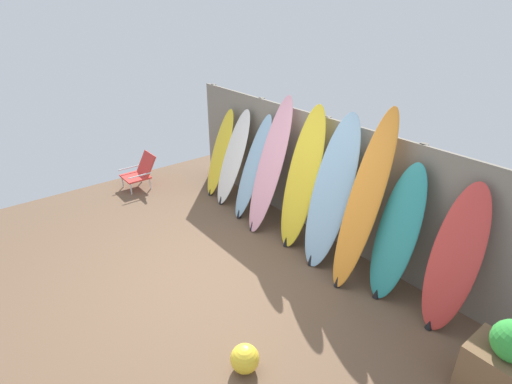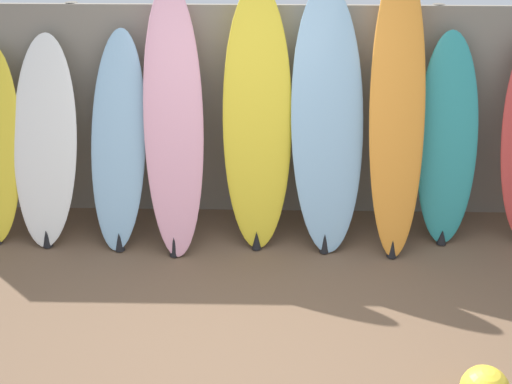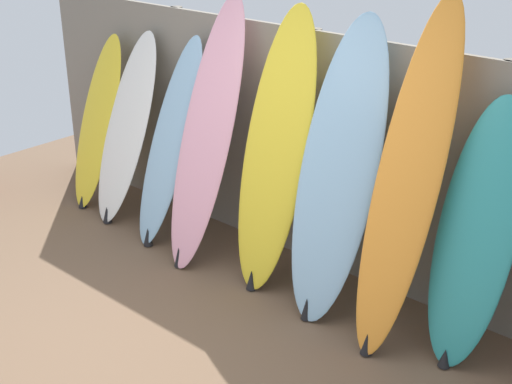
{
  "view_description": "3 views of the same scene",
  "coord_description": "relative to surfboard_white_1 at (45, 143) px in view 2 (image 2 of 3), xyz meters",
  "views": [
    {
      "loc": [
        3.6,
        -2.05,
        3.26
      ],
      "look_at": [
        -0.15,
        0.91,
        0.93
      ],
      "focal_mm": 28.0,
      "sensor_mm": 36.0,
      "label": 1
    },
    {
      "loc": [
        0.14,
        -3.59,
        2.98
      ],
      "look_at": [
        0.04,
        0.81,
        0.76
      ],
      "focal_mm": 50.0,
      "sensor_mm": 36.0,
      "label": 2
    },
    {
      "loc": [
        3.04,
        -2.05,
        2.77
      ],
      "look_at": [
        0.44,
        0.9,
        1.04
      ],
      "focal_mm": 50.0,
      "sensor_mm": 36.0,
      "label": 3
    }
  ],
  "objects": [
    {
      "name": "surfboard_white_1",
      "position": [
        0.0,
        0.0,
        0.0
      ],
      "size": [
        0.56,
        0.7,
        1.61
      ],
      "color": "white",
      "rests_on": "ground"
    },
    {
      "name": "surfboard_orange_6",
      "position": [
        2.75,
        -0.04,
        0.29
      ],
      "size": [
        0.44,
        0.8,
        2.19
      ],
      "color": "orange",
      "rests_on": "ground"
    },
    {
      "name": "surfboard_pink_3",
      "position": [
        1.04,
        -0.05,
        0.2
      ],
      "size": [
        0.53,
        0.85,
        2.01
      ],
      "color": "pink",
      "rests_on": "ground"
    },
    {
      "name": "surfboard_teal_7",
      "position": [
        3.18,
        0.05,
        0.03
      ],
      "size": [
        0.5,
        0.54,
        1.66
      ],
      "color": "teal",
      "rests_on": "ground"
    },
    {
      "name": "surfboard_skyblue_5",
      "position": [
        2.23,
        -0.02,
        0.2
      ],
      "size": [
        0.63,
        0.76,
        2.01
      ],
      "color": "#8CB7D6",
      "rests_on": "ground"
    },
    {
      "name": "surfboard_skyblue_2",
      "position": [
        0.59,
        -0.04,
        0.02
      ],
      "size": [
        0.5,
        0.73,
        1.66
      ],
      "color": "#8CB7D6",
      "rests_on": "ground"
    },
    {
      "name": "surfboard_yellow_4",
      "position": [
        1.69,
        -0.02,
        0.21
      ],
      "size": [
        0.56,
        0.63,
        2.02
      ],
      "color": "yellow",
      "rests_on": "ground"
    },
    {
      "name": "ground",
      "position": [
        1.65,
        -1.59,
        -0.79
      ],
      "size": [
        7.68,
        7.68,
        0.0
      ],
      "primitive_type": "plane",
      "color": "brown"
    },
    {
      "name": "fence_back",
      "position": [
        1.65,
        0.42,
        0.11
      ],
      "size": [
        6.08,
        0.11,
        1.8
      ],
      "color": "gray",
      "rests_on": "ground"
    }
  ]
}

